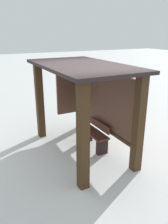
% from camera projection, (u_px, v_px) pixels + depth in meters
% --- Properties ---
extents(ground_plane, '(60.00, 60.00, 0.00)m').
position_uv_depth(ground_plane, '(82.00, 150.00, 6.06)').
color(ground_plane, white).
extents(bus_shelter, '(3.18, 1.79, 2.28)m').
position_uv_depth(bus_shelter, '(87.00, 91.00, 5.69)').
color(bus_shelter, '#3A2613').
rests_on(bus_shelter, ground).
extents(bench_left_inside, '(1.01, 0.35, 0.73)m').
position_uv_depth(bench_left_inside, '(95.00, 136.00, 6.12)').
color(bench_left_inside, '#542E24').
rests_on(bench_left_inside, ground).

